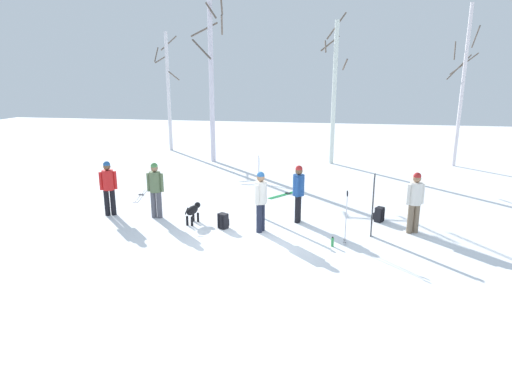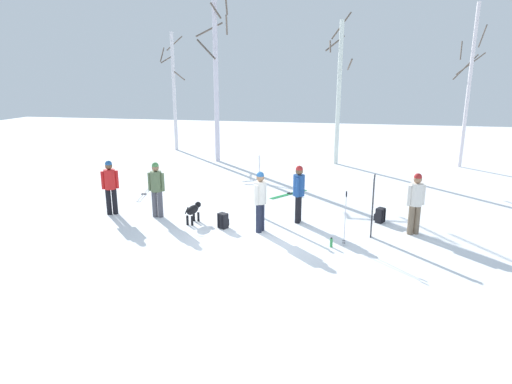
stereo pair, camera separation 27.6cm
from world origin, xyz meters
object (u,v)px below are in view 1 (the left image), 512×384
Objects in this scene: birch_tree_2 at (334,90)px; birch_tree_3 at (462,85)px; person_0 at (155,187)px; person_1 at (261,198)px; ski_pair_lying_0 at (141,195)px; ski_poles_0 at (346,216)px; birch_tree_0 at (168,90)px; dog at (193,211)px; person_4 at (415,199)px; ski_pair_planted_1 at (373,206)px; ski_pair_lying_1 at (287,194)px; birch_tree_1 at (211,76)px; person_3 at (108,185)px; backpack_1 at (379,215)px; ski_pair_planted_0 at (258,186)px; person_2 at (298,190)px; backpack_0 at (223,221)px; water_bottle_0 at (332,242)px.

birch_tree_2 is 5.83m from birch_tree_3.
person_0 is 1.00× the size of person_1.
birch_tree_3 reaches higher than ski_pair_lying_0.
ski_poles_0 is 0.22× the size of birch_tree_0.
dog is at bearing -111.29° from birch_tree_2.
ski_poles_0 is at bearing -13.02° from person_1.
person_4 is 0.26× the size of birch_tree_0.
ski_pair_planted_1 is at bearing -113.42° from birch_tree_3.
person_1 is 0.26× the size of birch_tree_0.
birch_tree_0 is at bearing 132.17° from ski_pair_lying_1.
dog is 10.32m from birch_tree_1.
person_1 is at bearing -11.11° from person_0.
birch_tree_2 is at bearing -175.79° from birch_tree_3.
person_1 is at bearing -7.33° from person_3.
person_1 is at bearing -177.44° from ski_pair_planted_1.
person_3 reaches higher than dog.
backpack_1 is at bearing -10.04° from ski_pair_lying_0.
person_4 is 0.23× the size of birch_tree_3.
person_2 is at bearing -16.43° from ski_pair_planted_0.
birch_tree_3 is (5.28, 11.22, 3.02)m from ski_poles_0.
person_2 is at bearing 131.08° from ski_poles_0.
birch_tree_3 is (10.93, 10.03, 2.79)m from person_0.
person_4 is 1.07× the size of ski_pair_lying_1.
backpack_1 is at bearing 63.01° from ski_poles_0.
backpack_1 is at bearing 23.88° from person_1.
dog is 0.51× the size of ski_pair_planted_1.
ski_pair_lying_0 is at bearing 169.96° from backpack_1.
birch_tree_1 is (0.79, 9.11, 3.19)m from person_3.
backpack_0 is 10.86m from birch_tree_1.
backpack_0 is (2.25, -0.58, -0.77)m from person_0.
ski_pair_planted_1 reaches higher than backpack_1.
backpack_0 is 0.05× the size of birch_tree_1.
ski_pair_lying_0 is at bearing 137.59° from dog.
person_0 is 1.00× the size of person_2.
person_1 is 6.69× the size of water_bottle_0.
person_1 is 0.92× the size of ski_pair_lying_0.
ski_poles_0 is at bearing -66.26° from ski_pair_lying_1.
person_2 is 3.16m from dog.
birch_tree_1 is (-4.07, 9.73, 3.19)m from person_1.
person_3 is at bearing 176.44° from ski_pair_planted_1.
ski_poles_0 is (1.36, -1.56, -0.23)m from person_2.
backpack_0 is at bearing -154.96° from person_2.
ski_pair_lying_1 is (-0.67, 3.05, -0.97)m from person_2.
water_bottle_0 is at bearing -141.93° from ski_poles_0.
birch_tree_0 is (-2.53, 11.93, 2.41)m from person_3.
backpack_0 is (-1.38, -4.01, 0.20)m from ski_pair_lying_1.
ski_pair_lying_1 is at bearing -52.41° from birch_tree_1.
ski_pair_planted_0 is at bearing 13.71° from person_0.
ski_pair_lying_0 is (-9.09, 2.30, -0.97)m from person_4.
person_1 is at bearing 158.62° from water_bottle_0.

